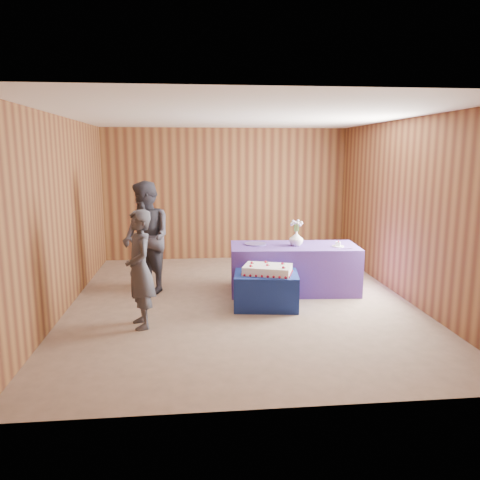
{
  "coord_description": "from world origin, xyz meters",
  "views": [
    {
      "loc": [
        -0.7,
        -6.68,
        2.19
      ],
      "look_at": [
        -0.0,
        0.1,
        0.92
      ],
      "focal_mm": 35.0,
      "sensor_mm": 36.0,
      "label": 1
    }
  ],
  "objects": [
    {
      "name": "sheet_cake",
      "position": [
        0.35,
        -0.3,
        0.56
      ],
      "size": [
        0.8,
        0.66,
        0.16
      ],
      "rotation": [
        0.0,
        0.0,
        -0.33
      ],
      "color": "white",
      "rests_on": "cake_table"
    },
    {
      "name": "guest_right",
      "position": [
        -1.43,
        0.67,
        0.89
      ],
      "size": [
        1.04,
        1.09,
        1.77
      ],
      "primitive_type": "imported",
      "rotation": [
        0.0,
        0.0,
        -0.96
      ],
      "color": "#34333E",
      "rests_on": "ground"
    },
    {
      "name": "guest_left",
      "position": [
        -1.37,
        -0.88,
        0.75
      ],
      "size": [
        0.51,
        0.63,
        1.51
      ],
      "primitive_type": "imported",
      "rotation": [
        0.0,
        0.0,
        -1.26
      ],
      "color": "#3C3D47",
      "rests_on": "ground"
    },
    {
      "name": "room_shell",
      "position": [
        0.0,
        0.0,
        1.8
      ],
      "size": [
        5.04,
        6.04,
        2.72
      ],
      "color": "brown",
      "rests_on": "ground"
    },
    {
      "name": "cake_table",
      "position": [
        0.34,
        -0.26,
        0.25
      ],
      "size": [
        0.99,
        0.82,
        0.5
      ],
      "primitive_type": "cube",
      "rotation": [
        0.0,
        0.0,
        -0.14
      ],
      "color": "navy",
      "rests_on": "ground"
    },
    {
      "name": "plate",
      "position": [
        1.56,
        0.3,
        0.76
      ],
      "size": [
        0.19,
        0.19,
        0.01
      ],
      "primitive_type": "cylinder",
      "rotation": [
        0.0,
        0.0,
        0.01
      ],
      "color": "white",
      "rests_on": "serving_table"
    },
    {
      "name": "cake_slice",
      "position": [
        1.56,
        0.3,
        0.8
      ],
      "size": [
        0.09,
        0.09,
        0.09
      ],
      "rotation": [
        0.0,
        0.0,
        -0.41
      ],
      "color": "white",
      "rests_on": "plate"
    },
    {
      "name": "knife",
      "position": [
        1.61,
        0.1,
        0.75
      ],
      "size": [
        0.26,
        0.06,
        0.0
      ],
      "primitive_type": "cube",
      "rotation": [
        0.0,
        0.0,
        0.15
      ],
      "color": "#B5B5BA",
      "rests_on": "serving_table"
    },
    {
      "name": "ground",
      "position": [
        0.0,
        0.0,
        0.0
      ],
      "size": [
        6.0,
        6.0,
        0.0
      ],
      "primitive_type": "plane",
      "color": "gray",
      "rests_on": "ground"
    },
    {
      "name": "platter",
      "position": [
        0.29,
        0.6,
        0.76
      ],
      "size": [
        0.38,
        0.38,
        0.02
      ],
      "primitive_type": "cylinder",
      "rotation": [
        0.0,
        0.0,
        -0.09
      ],
      "color": "#594B97",
      "rests_on": "serving_table"
    },
    {
      "name": "vase",
      "position": [
        0.92,
        0.44,
        0.87
      ],
      "size": [
        0.26,
        0.26,
        0.23
      ],
      "primitive_type": "imported",
      "rotation": [
        0.0,
        0.0,
        0.18
      ],
      "color": "white",
      "rests_on": "serving_table"
    },
    {
      "name": "flower_spray",
      "position": [
        0.92,
        0.44,
        1.11
      ],
      "size": [
        0.2,
        0.2,
        0.15
      ],
      "color": "#286327",
      "rests_on": "vase"
    },
    {
      "name": "serving_table",
      "position": [
        0.9,
        0.46,
        0.38
      ],
      "size": [
        2.06,
        1.05,
        0.75
      ],
      "primitive_type": "cube",
      "rotation": [
        0.0,
        0.0,
        -0.07
      ],
      "color": "#4D3593",
      "rests_on": "ground"
    }
  ]
}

